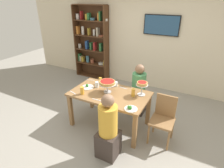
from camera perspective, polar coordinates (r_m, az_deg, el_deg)
name	(u,v)px	position (r m, az deg, el deg)	size (l,w,h in m)	color
ground_plane	(110,124)	(3.97, -0.69, -12.23)	(12.00, 12.00, 0.00)	gray
rear_partition	(148,38)	(5.27, 11.00, 13.90)	(8.00, 0.12, 2.80)	beige
dining_table	(110,97)	(3.61, -0.74, -4.15)	(1.49, 0.88, 0.74)	olive
bookshelf	(92,42)	(5.89, -6.32, 12.79)	(1.13, 0.30, 2.21)	#4C2D19
television	(161,25)	(5.03, 15.01, 17.15)	(0.90, 0.05, 0.50)	black
diner_far_right	(138,93)	(4.14, 8.09, -2.65)	(0.34, 0.34, 1.15)	#382D28
diner_near_right	(108,131)	(3.03, -1.21, -14.30)	(0.34, 0.34, 1.15)	#382D28
chair_head_east	(163,117)	(3.46, 15.59, -9.75)	(0.40, 0.40, 0.87)	olive
deep_dish_pizza_stand	(107,83)	(3.51, -1.43, 0.28)	(0.33, 0.33, 0.23)	silver
personal_pizza_stand	(142,85)	(3.45, 9.25, -0.30)	(0.23, 0.23, 0.27)	silver
salad_plate_near_diner	(87,87)	(3.80, -7.57, -0.80)	(0.25, 0.25, 0.07)	white
salad_plate_far_diner	(130,108)	(3.08, 5.70, -7.47)	(0.22, 0.22, 0.07)	white
beer_glass_amber_tall	(82,90)	(3.53, -9.19, -1.99)	(0.07, 0.07, 0.15)	gold
beer_glass_amber_short	(100,81)	(3.90, -3.63, 1.00)	(0.06, 0.06, 0.14)	gold
beer_glass_amber_spare	(133,93)	(3.44, 6.58, -2.67)	(0.07, 0.07, 0.15)	gold
water_glass_clear_near	(116,84)	(3.80, 1.28, 0.00)	(0.07, 0.07, 0.10)	white
water_glass_clear_far	(97,85)	(3.77, -4.71, -0.16)	(0.07, 0.07, 0.11)	white
cutlery_fork_near	(97,100)	(3.35, -4.80, -4.86)	(0.18, 0.02, 0.01)	silver
cutlery_knife_near	(73,93)	(3.65, -11.98, -2.62)	(0.18, 0.02, 0.01)	silver
cutlery_fork_far	(91,80)	(4.12, -6.64, 1.24)	(0.18, 0.02, 0.01)	silver
cutlery_knife_far	(123,88)	(3.75, 3.52, -1.23)	(0.18, 0.02, 0.01)	silver
cutlery_spare_fork	(109,85)	(3.87, -0.97, -0.28)	(0.18, 0.02, 0.01)	silver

